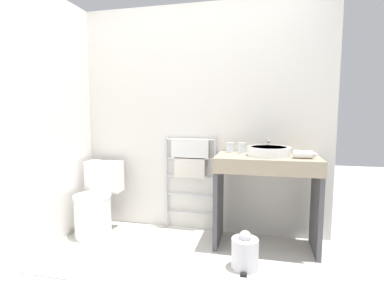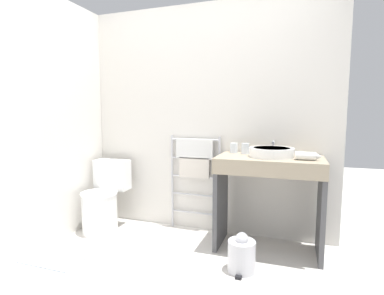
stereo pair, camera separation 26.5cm
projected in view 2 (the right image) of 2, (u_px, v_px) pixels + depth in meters
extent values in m
cube|color=silver|center=(204.00, 120.00, 3.21)|extent=(2.74, 0.12, 2.38)
cube|color=silver|center=(55.00, 121.00, 2.94)|extent=(0.12, 2.01, 2.38)
cylinder|color=white|center=(100.00, 213.00, 3.17)|extent=(0.36, 0.36, 0.41)
cylinder|color=white|center=(99.00, 193.00, 3.15)|extent=(0.38, 0.38, 0.02)
cube|color=white|center=(112.00, 174.00, 3.36)|extent=(0.39, 0.18, 0.33)
cylinder|color=silver|center=(112.00, 160.00, 3.34)|extent=(0.05, 0.05, 0.01)
cylinder|color=silver|center=(172.00, 181.00, 3.31)|extent=(0.02, 0.02, 1.03)
cylinder|color=silver|center=(219.00, 185.00, 3.13)|extent=(0.02, 0.02, 1.03)
cylinder|color=silver|center=(195.00, 213.00, 3.26)|extent=(0.53, 0.02, 0.02)
cylinder|color=silver|center=(195.00, 195.00, 3.23)|extent=(0.53, 0.02, 0.02)
cylinder|color=silver|center=(195.00, 177.00, 3.21)|extent=(0.53, 0.02, 0.02)
cylinder|color=silver|center=(195.00, 158.00, 3.19)|extent=(0.53, 0.02, 0.02)
cylinder|color=silver|center=(195.00, 140.00, 3.17)|extent=(0.53, 0.02, 0.02)
cube|color=white|center=(194.00, 149.00, 3.15)|extent=(0.40, 0.04, 0.21)
cube|color=silver|center=(194.00, 167.00, 3.17)|extent=(0.33, 0.04, 0.21)
cube|color=gray|center=(270.00, 159.00, 2.69)|extent=(0.93, 0.54, 0.03)
cube|color=gray|center=(267.00, 172.00, 2.46)|extent=(0.93, 0.02, 0.10)
cube|color=#4C4C4F|center=(221.00, 201.00, 2.89)|extent=(0.04, 0.46, 0.84)
cube|color=#4C4C4F|center=(321.00, 211.00, 2.60)|extent=(0.04, 0.46, 0.84)
cylinder|color=white|center=(271.00, 152.00, 2.69)|extent=(0.40, 0.40, 0.08)
cylinder|color=silver|center=(272.00, 148.00, 2.69)|extent=(0.33, 0.33, 0.01)
cylinder|color=silver|center=(273.00, 147.00, 2.90)|extent=(0.02, 0.02, 0.13)
cylinder|color=silver|center=(273.00, 142.00, 2.85)|extent=(0.02, 0.09, 0.02)
cylinder|color=silver|center=(234.00, 148.00, 2.95)|extent=(0.07, 0.07, 0.10)
cylinder|color=silver|center=(245.00, 149.00, 2.89)|extent=(0.08, 0.08, 0.10)
cylinder|color=white|center=(305.00, 156.00, 2.50)|extent=(0.16, 0.07, 0.07)
cone|color=silver|center=(319.00, 157.00, 2.47)|extent=(0.06, 0.06, 0.06)
cube|color=white|center=(301.00, 155.00, 2.58)|extent=(0.04, 0.08, 0.05)
cylinder|color=silver|center=(242.00, 256.00, 2.39)|extent=(0.22, 0.22, 0.25)
sphere|color=silver|center=(242.00, 239.00, 2.38)|extent=(0.10, 0.10, 0.10)
cube|color=black|center=(238.00, 278.00, 2.29)|extent=(0.05, 0.04, 0.02)
cube|color=#B2BCCC|center=(55.00, 257.00, 2.62)|extent=(0.56, 0.36, 0.01)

